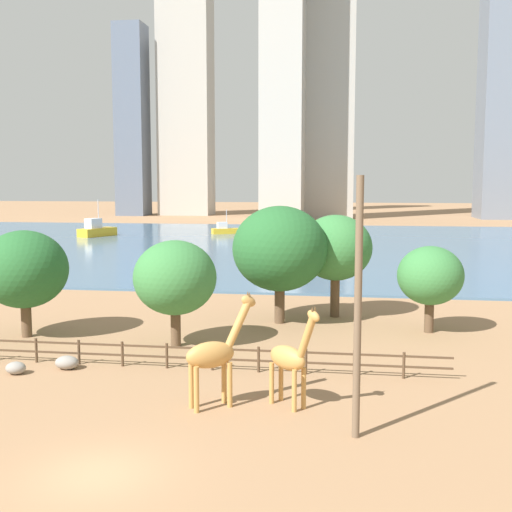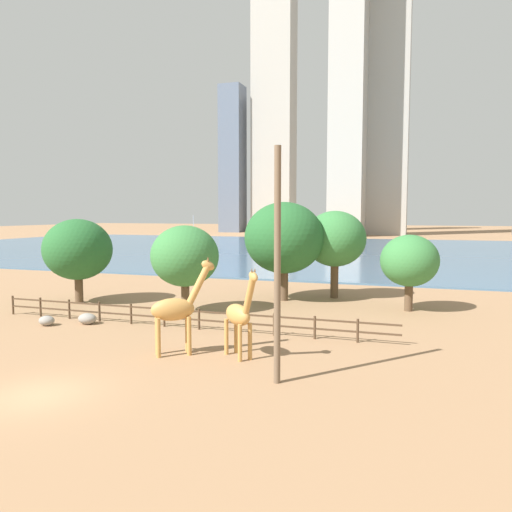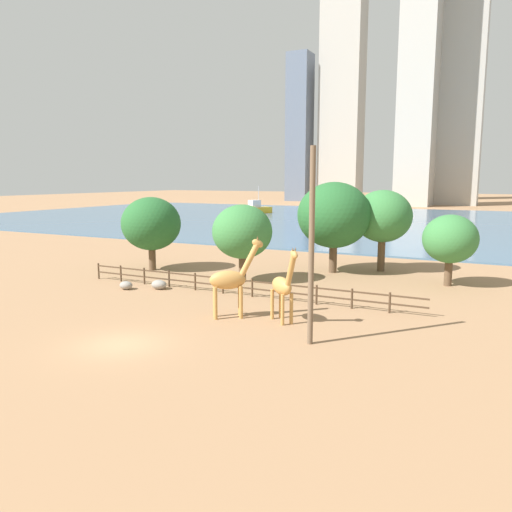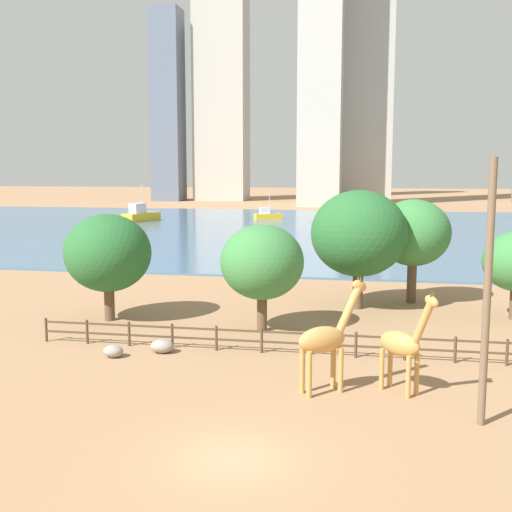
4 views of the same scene
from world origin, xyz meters
The scene contains 18 objects.
ground_plane centered at (0.00, 80.00, 0.00)m, with size 400.00×400.00×0.00m, color #9E7551.
harbor_water centered at (0.00, 77.00, 0.10)m, with size 180.00×86.00×0.20m, color #476B8C.
giraffe_tall centered at (5.64, 7.25, 2.12)m, with size 2.53×2.27×4.54m.
giraffe_companion centered at (2.48, 6.80, 2.29)m, with size 3.03×2.36×4.85m.
utility_pole centered at (8.37, 4.38, 4.87)m, with size 0.28×0.28×9.74m, color brown.
boulder_near_fence centered at (-8.27, 9.90, 0.31)m, with size 1.01×0.83×0.62m, color gray.
boulder_by_pole centered at (-6.14, 11.08, 0.34)m, with size 1.22×0.92×0.69m, color gray.
enclosure_fence centered at (-0.46, 12.00, 0.77)m, with size 26.12×0.14×1.30m.
tree_left_large centered at (13.07, 22.07, 3.62)m, with size 4.13×4.13×5.50m.
tree_center_broad centered at (-11.59, 17.24, 4.18)m, with size 5.28×5.28×6.58m.
tree_right_tall centered at (3.39, 23.40, 5.04)m, with size 6.35×6.35×7.92m.
tree_left_small centered at (7.04, 25.96, 4.88)m, with size 5.11×5.11×7.22m.
tree_right_small centered at (-1.88, 16.37, 4.01)m, with size 4.78×4.78×6.18m.
boat_sailboat centered at (-35.16, 85.60, 1.26)m, with size 5.09×7.49×6.35m.
boat_barge centered at (-14.42, 94.08, 0.93)m, with size 5.10×3.67×4.34m.
skyline_block_central centered at (-39.03, 162.30, 52.79)m, with size 14.56×10.34×105.59m, color #ADA89E.
skyline_block_left centered at (-53.29, 157.13, 26.48)m, with size 8.09×8.26×52.96m, color slate.
skyline_block_right centered at (2.37, 150.40, 54.16)m, with size 12.34×9.56×108.33m, color #ADA89E.
Camera 1 is at (8.07, -18.94, 9.49)m, focal length 45.00 mm.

